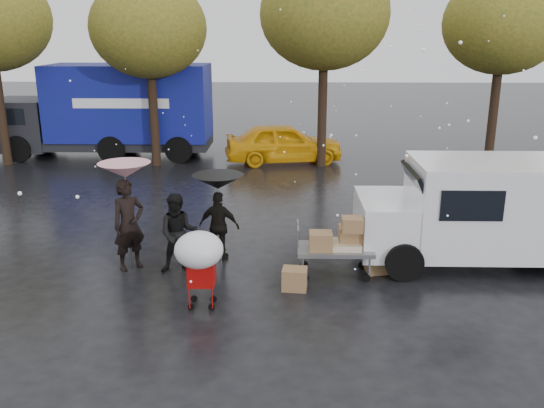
{
  "coord_description": "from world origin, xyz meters",
  "views": [
    {
      "loc": [
        1.22,
        -10.43,
        4.73
      ],
      "look_at": [
        0.94,
        1.0,
        1.27
      ],
      "focal_mm": 38.0,
      "sensor_mm": 36.0,
      "label": 1
    }
  ],
  "objects_px": {
    "shopping_cart": "(199,254)",
    "white_van": "(485,210)",
    "blue_truck": "(109,111)",
    "vendor_cart": "(340,241)",
    "person_black": "(219,226)",
    "yellow_taxi": "(284,143)",
    "person_pink": "(129,225)"
  },
  "relations": [
    {
      "from": "person_pink",
      "to": "vendor_cart",
      "type": "relative_size",
      "value": 1.24
    },
    {
      "from": "white_van",
      "to": "yellow_taxi",
      "type": "xyz_separation_m",
      "value": [
        -4.22,
        9.52,
        -0.43
      ]
    },
    {
      "from": "vendor_cart",
      "to": "yellow_taxi",
      "type": "xyz_separation_m",
      "value": [
        -1.15,
        10.29,
        0.01
      ]
    },
    {
      "from": "person_black",
      "to": "yellow_taxi",
      "type": "distance_m",
      "value": 9.6
    },
    {
      "from": "vendor_cart",
      "to": "person_black",
      "type": "bearing_deg",
      "value": 162.58
    },
    {
      "from": "shopping_cart",
      "to": "white_van",
      "type": "height_order",
      "value": "white_van"
    },
    {
      "from": "person_black",
      "to": "blue_truck",
      "type": "xyz_separation_m",
      "value": [
        -5.39,
        10.49,
        1.01
      ]
    },
    {
      "from": "shopping_cart",
      "to": "white_van",
      "type": "bearing_deg",
      "value": 22.64
    },
    {
      "from": "shopping_cart",
      "to": "white_van",
      "type": "relative_size",
      "value": 0.3
    },
    {
      "from": "person_pink",
      "to": "yellow_taxi",
      "type": "relative_size",
      "value": 0.44
    },
    {
      "from": "yellow_taxi",
      "to": "person_pink",
      "type": "bearing_deg",
      "value": 153.32
    },
    {
      "from": "white_van",
      "to": "yellow_taxi",
      "type": "distance_m",
      "value": 10.42
    },
    {
      "from": "person_black",
      "to": "vendor_cart",
      "type": "relative_size",
      "value": 0.99
    },
    {
      "from": "person_pink",
      "to": "person_black",
      "type": "height_order",
      "value": "person_pink"
    },
    {
      "from": "person_pink",
      "to": "vendor_cart",
      "type": "xyz_separation_m",
      "value": [
        4.26,
        -0.27,
        -0.22
      ]
    },
    {
      "from": "shopping_cart",
      "to": "person_black",
      "type": "bearing_deg",
      "value": 88.33
    },
    {
      "from": "person_pink",
      "to": "white_van",
      "type": "relative_size",
      "value": 0.39
    },
    {
      "from": "vendor_cart",
      "to": "blue_truck",
      "type": "xyz_separation_m",
      "value": [
        -7.87,
        11.27,
        1.03
      ]
    },
    {
      "from": "shopping_cart",
      "to": "yellow_taxi",
      "type": "relative_size",
      "value": 0.34
    },
    {
      "from": "blue_truck",
      "to": "white_van",
      "type": "bearing_deg",
      "value": -43.83
    },
    {
      "from": "shopping_cart",
      "to": "yellow_taxi",
      "type": "bearing_deg",
      "value": 83.29
    },
    {
      "from": "person_black",
      "to": "vendor_cart",
      "type": "bearing_deg",
      "value": 174.04
    },
    {
      "from": "person_black",
      "to": "white_van",
      "type": "xyz_separation_m",
      "value": [
        5.55,
        -0.01,
        0.41
      ]
    },
    {
      "from": "person_black",
      "to": "vendor_cart",
      "type": "height_order",
      "value": "person_black"
    },
    {
      "from": "person_pink",
      "to": "white_van",
      "type": "xyz_separation_m",
      "value": [
        7.33,
        0.5,
        0.21
      ]
    },
    {
      "from": "white_van",
      "to": "yellow_taxi",
      "type": "relative_size",
      "value": 1.14
    },
    {
      "from": "vendor_cart",
      "to": "shopping_cart",
      "type": "distance_m",
      "value": 3.01
    },
    {
      "from": "blue_truck",
      "to": "person_black",
      "type": "bearing_deg",
      "value": -62.8
    },
    {
      "from": "vendor_cart",
      "to": "blue_truck",
      "type": "height_order",
      "value": "blue_truck"
    },
    {
      "from": "blue_truck",
      "to": "yellow_taxi",
      "type": "bearing_deg",
      "value": -8.3
    },
    {
      "from": "white_van",
      "to": "blue_truck",
      "type": "xyz_separation_m",
      "value": [
        -10.94,
        10.5,
        0.6
      ]
    },
    {
      "from": "shopping_cart",
      "to": "vendor_cart",
      "type": "bearing_deg",
      "value": 31.69
    }
  ]
}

